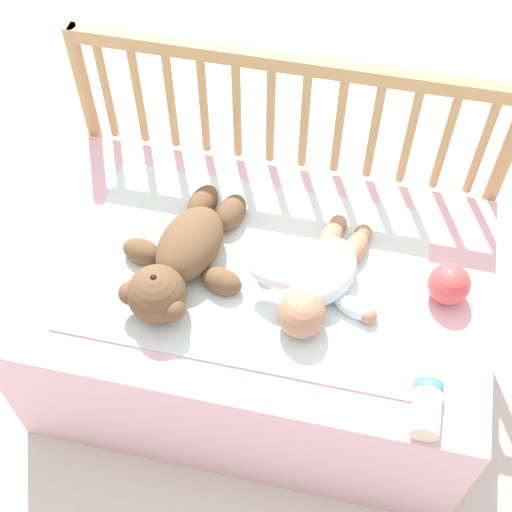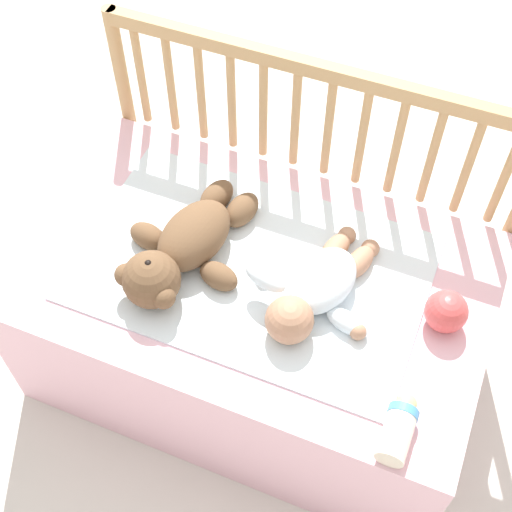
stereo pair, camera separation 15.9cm
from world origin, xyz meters
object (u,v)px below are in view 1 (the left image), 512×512
object	(u,v)px
toy_ball	(449,284)
baby	(321,279)
teddy_bear	(181,258)
baby_bottle	(427,403)

from	to	relation	value
toy_ball	baby	bearing A→B (deg)	-170.65
teddy_bear	toy_ball	distance (m)	0.60
baby	toy_ball	distance (m)	0.28
baby	teddy_bear	bearing A→B (deg)	-176.42
teddy_bear	baby_bottle	xyz separation A→B (m)	(0.57, -0.22, -0.03)
baby	toy_ball	size ratio (longest dim) A/B	3.81
teddy_bear	toy_ball	size ratio (longest dim) A/B	4.46
baby	toy_ball	world-z (taller)	baby
teddy_bear	baby	bearing A→B (deg)	3.58
baby	baby_bottle	distance (m)	0.35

